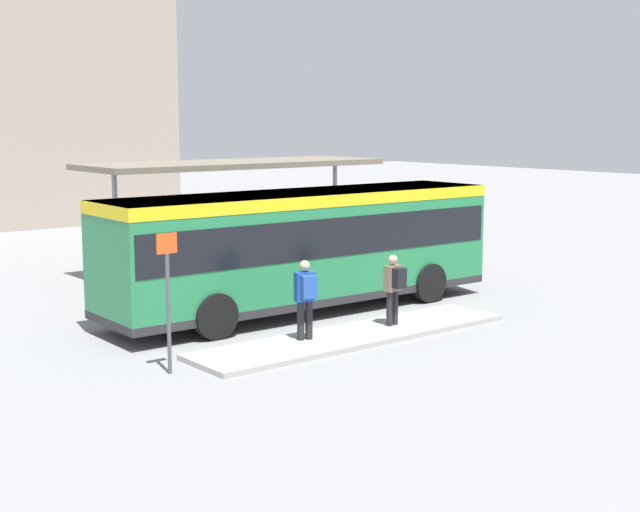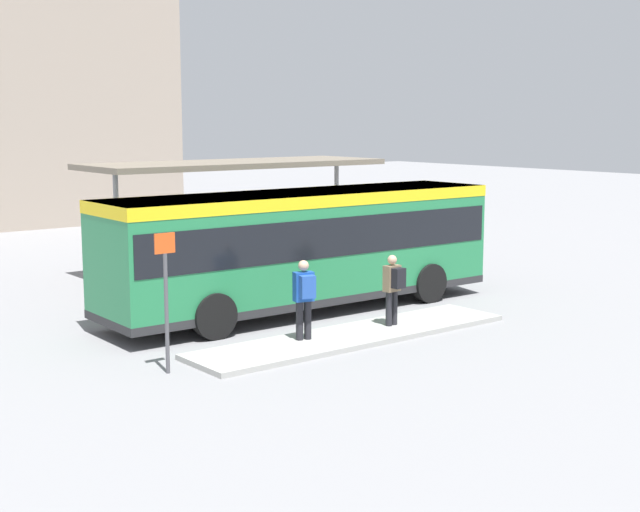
% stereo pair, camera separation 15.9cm
% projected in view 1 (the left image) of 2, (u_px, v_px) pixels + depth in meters
% --- Properties ---
extents(ground_plane, '(120.00, 120.00, 0.00)m').
position_uv_depth(ground_plane, '(304.00, 311.00, 23.32)').
color(ground_plane, gray).
extents(curb_island, '(8.25, 1.80, 0.12)m').
position_uv_depth(curb_island, '(354.00, 336.00, 20.42)').
color(curb_island, '#9E9E99').
rests_on(curb_island, ground_plane).
extents(city_bus, '(11.04, 2.78, 3.13)m').
position_uv_depth(city_bus, '(304.00, 242.00, 23.05)').
color(city_bus, '#237A47').
rests_on(city_bus, ground_plane).
extents(pedestrian_waiting, '(0.43, 0.45, 1.69)m').
position_uv_depth(pedestrian_waiting, '(394.00, 285.00, 21.04)').
color(pedestrian_waiting, '#232328').
rests_on(pedestrian_waiting, curb_island).
extents(pedestrian_companion, '(0.49, 0.53, 1.79)m').
position_uv_depth(pedestrian_companion, '(306.00, 295.00, 19.63)').
color(pedestrian_companion, '#232328').
rests_on(pedestrian_companion, curb_island).
extents(bicycle_green, '(0.48, 1.66, 0.72)m').
position_uv_depth(bicycle_green, '(446.00, 248.00, 32.31)').
color(bicycle_green, black).
rests_on(bicycle_green, ground_plane).
extents(bicycle_white, '(0.48, 1.74, 0.75)m').
position_uv_depth(bicycle_white, '(431.00, 245.00, 32.82)').
color(bicycle_white, black).
rests_on(bicycle_white, ground_plane).
extents(bicycle_orange, '(0.48, 1.54, 0.67)m').
position_uv_depth(bicycle_orange, '(411.00, 245.00, 33.15)').
color(bicycle_orange, black).
rests_on(bicycle_orange, ground_plane).
extents(bicycle_black, '(0.48, 1.69, 0.73)m').
position_uv_depth(bicycle_black, '(401.00, 242.00, 33.78)').
color(bicycle_black, black).
rests_on(bicycle_black, ground_plane).
extents(station_shelter, '(10.05, 3.42, 3.62)m').
position_uv_depth(station_shelter, '(234.00, 165.00, 29.07)').
color(station_shelter, '#706656').
rests_on(station_shelter, ground_plane).
extents(platform_sign, '(0.44, 0.08, 2.80)m').
position_uv_depth(platform_sign, '(168.00, 296.00, 17.37)').
color(platform_sign, '#4C4C51').
rests_on(platform_sign, ground_plane).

